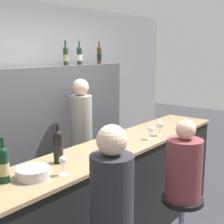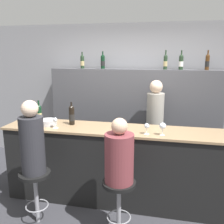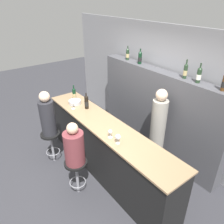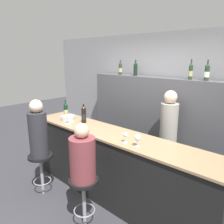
# 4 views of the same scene
# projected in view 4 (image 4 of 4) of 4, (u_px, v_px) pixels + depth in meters

# --- Properties ---
(ground_plane) EXTENTS (16.00, 16.00, 0.00)m
(ground_plane) POSITION_uv_depth(u_px,v_px,m) (101.00, 206.00, 3.24)
(ground_plane) COLOR #333338
(wall_back) EXTENTS (6.40, 0.05, 2.60)m
(wall_back) POSITION_uv_depth(u_px,v_px,m) (166.00, 103.00, 4.20)
(wall_back) COLOR gray
(wall_back) RESTS_ON ground_plane
(bar_counter) EXTENTS (3.25, 0.59, 1.07)m
(bar_counter) POSITION_uv_depth(u_px,v_px,m) (113.00, 167.00, 3.30)
(bar_counter) COLOR black
(bar_counter) RESTS_ON ground_plane
(back_bar_cabinet) EXTENTS (3.05, 0.28, 1.79)m
(back_bar_cabinet) POSITION_uv_depth(u_px,v_px,m) (159.00, 125.00, 4.13)
(back_bar_cabinet) COLOR #4C4C51
(back_bar_cabinet) RESTS_ON ground_plane
(wine_bottle_counter_0) EXTENTS (0.07, 0.07, 0.33)m
(wine_bottle_counter_0) POSITION_uv_depth(u_px,v_px,m) (66.00, 110.00, 3.98)
(wine_bottle_counter_0) COLOR black
(wine_bottle_counter_0) RESTS_ON bar_counter
(wine_bottle_counter_1) EXTENTS (0.08, 0.08, 0.32)m
(wine_bottle_counter_1) POSITION_uv_depth(u_px,v_px,m) (84.00, 115.00, 3.65)
(wine_bottle_counter_1) COLOR black
(wine_bottle_counter_1) RESTS_ON bar_counter
(wine_bottle_backbar_0) EXTENTS (0.07, 0.07, 0.30)m
(wine_bottle_backbar_0) POSITION_uv_depth(u_px,v_px,m) (120.00, 69.00, 4.51)
(wine_bottle_backbar_0) COLOR #233823
(wine_bottle_backbar_0) RESTS_ON back_bar_cabinet
(wine_bottle_backbar_1) EXTENTS (0.08, 0.08, 0.31)m
(wine_bottle_backbar_1) POSITION_uv_depth(u_px,v_px,m) (136.00, 69.00, 4.26)
(wine_bottle_backbar_1) COLOR black
(wine_bottle_backbar_1) RESTS_ON back_bar_cabinet
(wine_bottle_backbar_2) EXTENTS (0.07, 0.07, 0.33)m
(wine_bottle_backbar_2) POSITION_uv_depth(u_px,v_px,m) (191.00, 72.00, 3.54)
(wine_bottle_backbar_2) COLOR #233823
(wine_bottle_backbar_2) RESTS_ON back_bar_cabinet
(wine_bottle_backbar_3) EXTENTS (0.07, 0.07, 0.32)m
(wine_bottle_backbar_3) POSITION_uv_depth(u_px,v_px,m) (207.00, 72.00, 3.37)
(wine_bottle_backbar_3) COLOR #233823
(wine_bottle_backbar_3) RESTS_ON back_bar_cabinet
(wine_glass_0) EXTENTS (0.07, 0.07, 0.15)m
(wine_glass_0) POSITION_uv_depth(u_px,v_px,m) (68.00, 118.00, 3.60)
(wine_glass_0) COLOR silver
(wine_glass_0) RESTS_ON bar_counter
(wine_glass_1) EXTENTS (0.07, 0.07, 0.14)m
(wine_glass_1) POSITION_uv_depth(u_px,v_px,m) (125.00, 135.00, 2.81)
(wine_glass_1) COLOR silver
(wine_glass_1) RESTS_ON bar_counter
(wine_glass_2) EXTENTS (0.08, 0.08, 0.16)m
(wine_glass_2) POSITION_uv_depth(u_px,v_px,m) (138.00, 138.00, 2.68)
(wine_glass_2) COLOR silver
(wine_glass_2) RESTS_ON bar_counter
(metal_bowl) EXTENTS (0.25, 0.25, 0.08)m
(metal_bowl) POSITION_uv_depth(u_px,v_px,m) (68.00, 118.00, 3.83)
(metal_bowl) COLOR #B7B7BC
(metal_bowl) RESTS_ON bar_counter
(bar_stool_left) EXTENTS (0.38, 0.38, 0.67)m
(bar_stool_left) POSITION_uv_depth(u_px,v_px,m) (41.00, 163.00, 3.44)
(bar_stool_left) COLOR gray
(bar_stool_left) RESTS_ON ground_plane
(guest_seated_left) EXTENTS (0.28, 0.28, 0.88)m
(guest_seated_left) POSITION_uv_depth(u_px,v_px,m) (38.00, 131.00, 3.30)
(guest_seated_left) COLOR #28282D
(guest_seated_left) RESTS_ON bar_stool_left
(bar_stool_right) EXTENTS (0.38, 0.38, 0.67)m
(bar_stool_right) POSITION_uv_depth(u_px,v_px,m) (84.00, 189.00, 2.76)
(bar_stool_right) COLOR gray
(bar_stool_right) RESTS_ON ground_plane
(guest_seated_right) EXTENTS (0.32, 0.32, 0.73)m
(guest_seated_right) POSITION_uv_depth(u_px,v_px,m) (83.00, 157.00, 2.65)
(guest_seated_right) COLOR brown
(guest_seated_right) RESTS_ON bar_stool_right
(bartender) EXTENTS (0.28, 0.28, 1.64)m
(bartender) POSITION_uv_depth(u_px,v_px,m) (168.00, 142.00, 3.62)
(bartender) COLOR gray
(bartender) RESTS_ON ground_plane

